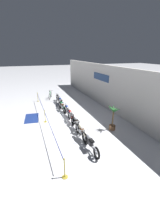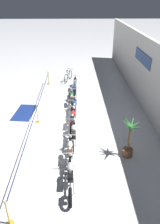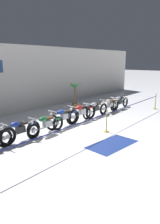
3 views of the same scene
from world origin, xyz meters
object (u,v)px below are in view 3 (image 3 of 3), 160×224
(motorcycle_blue_1, at_px, (19,131))
(potted_palm_left_of_row, at_px, (75,94))
(stanchion_mid_left, at_px, (107,124))
(motorcycle_silver_5, at_px, (96,109))
(motorcycle_silver_7, at_px, (120,102))
(stanchion_far_left, at_px, (89,123))
(motorcycle_blue_3, at_px, (63,118))
(motorcycle_green_2, at_px, (46,125))
(motorcycle_red_4, at_px, (81,113))
(stanchion_mid_right, at_px, (155,104))
(motorcycle_cream_6, at_px, (110,105))
(floor_banner, at_px, (112,144))

(motorcycle_blue_1, distance_m, potted_palm_left_of_row, 6.76)
(motorcycle_blue_1, relative_size, stanchion_mid_left, 2.04)
(motorcycle_blue_1, xyz_separation_m, stanchion_mid_left, (3.32, -2.10, -0.11))
(motorcycle_silver_5, bearing_deg, motorcycle_silver_7, -2.51)
(stanchion_far_left, bearing_deg, motorcycle_blue_3, 72.37)
(motorcycle_green_2, relative_size, motorcycle_blue_3, 0.99)
(motorcycle_blue_3, xyz_separation_m, motorcycle_red_4, (1.31, -0.11, 0.00))
(stanchion_mid_left, relative_size, stanchion_mid_right, 1.00)
(motorcycle_blue_3, distance_m, motorcycle_silver_5, 2.70)
(stanchion_mid_left, bearing_deg, stanchion_mid_right, 0.00)
(motorcycle_red_4, xyz_separation_m, motorcycle_cream_6, (2.74, -0.10, -0.01))
(stanchion_far_left, relative_size, floor_banner, 5.69)
(motorcycle_green_2, distance_m, stanchion_mid_right, 8.49)
(motorcycle_silver_5, bearing_deg, potted_palm_left_of_row, 67.56)
(motorcycle_red_4, distance_m, potted_palm_left_of_row, 3.46)
(motorcycle_blue_3, bearing_deg, motorcycle_cream_6, -2.97)
(stanchion_far_left, xyz_separation_m, stanchion_mid_right, (7.61, 0.00, -0.40))
(potted_palm_left_of_row, bearing_deg, motorcycle_blue_3, -147.63)
(motorcycle_green_2, relative_size, stanchion_mid_right, 2.08)
(motorcycle_silver_5, distance_m, floor_banner, 4.44)
(motorcycle_blue_3, bearing_deg, motorcycle_red_4, -4.63)
(motorcycle_silver_5, xyz_separation_m, potted_palm_left_of_row, (1.00, 2.41, 0.52))
(potted_palm_left_of_row, height_order, stanchion_mid_right, potted_palm_left_of_row)
(motorcycle_green_2, xyz_separation_m, stanchion_mid_right, (8.27, -1.91, -0.10))
(motorcycle_green_2, height_order, stanchion_far_left, stanchion_far_left)
(motorcycle_red_4, height_order, floor_banner, motorcycle_red_4)
(motorcycle_green_2, height_order, potted_palm_left_of_row, potted_palm_left_of_row)
(motorcycle_red_4, bearing_deg, stanchion_mid_right, -19.41)
(motorcycle_silver_5, distance_m, potted_palm_left_of_row, 2.66)
(motorcycle_blue_1, xyz_separation_m, motorcycle_red_4, (3.94, -0.11, 0.01))
(motorcycle_blue_1, distance_m, motorcycle_blue_3, 2.63)
(motorcycle_red_4, height_order, stanchion_mid_left, stanchion_mid_left)
(motorcycle_green_2, bearing_deg, stanchion_mid_right, -13.00)
(stanchion_mid_left, distance_m, floor_banner, 1.60)
(motorcycle_green_2, bearing_deg, floor_banner, -74.20)
(stanchion_mid_right, xyz_separation_m, floor_banner, (-7.45, -1.01, -0.35))
(potted_palm_left_of_row, distance_m, floor_banner, 6.95)
(motorcycle_cream_6, bearing_deg, floor_banner, -147.57)
(stanchion_mid_left, bearing_deg, motorcycle_red_4, 72.60)
(motorcycle_silver_7, distance_m, floor_banner, 6.61)
(stanchion_far_left, distance_m, stanchion_mid_right, 7.62)
(motorcycle_cream_6, height_order, stanchion_mid_left, stanchion_mid_left)
(motorcycle_green_2, xyz_separation_m, stanchion_far_left, (0.67, -1.91, 0.30))
(motorcycle_blue_1, bearing_deg, stanchion_mid_left, -32.29)
(potted_palm_left_of_row, relative_size, floor_banner, 0.89)
(motorcycle_red_4, height_order, potted_palm_left_of_row, potted_palm_left_of_row)
(motorcycle_blue_3, height_order, potted_palm_left_of_row, potted_palm_left_of_row)
(motorcycle_blue_1, height_order, stanchion_far_left, stanchion_far_left)
(motorcycle_red_4, relative_size, floor_banner, 1.05)
(potted_palm_left_of_row, bearing_deg, motorcycle_silver_7, -55.88)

